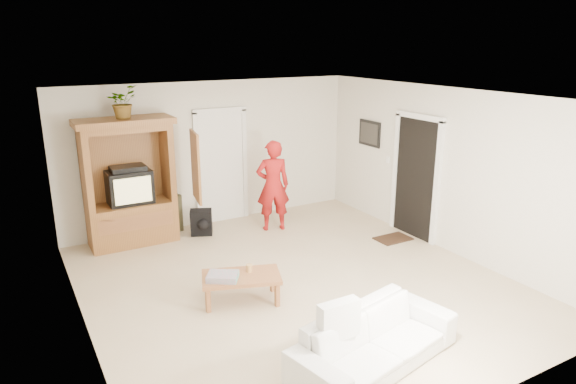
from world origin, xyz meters
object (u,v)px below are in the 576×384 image
at_px(man, 273,186).
at_px(sofa, 375,340).
at_px(coffee_table, 241,278).
at_px(armoire, 131,190).

xyz_separation_m(man, sofa, (-0.98, -4.10, -0.53)).
bearing_deg(coffee_table, man, 72.90).
bearing_deg(sofa, armoire, 94.04).
relative_size(armoire, coffee_table, 1.86).
bearing_deg(coffee_table, armoire, 123.90).
xyz_separation_m(armoire, coffee_table, (0.70, -2.77, -0.58)).
bearing_deg(man, coffee_table, 70.63).
height_order(armoire, sofa, armoire).
distance_m(armoire, sofa, 4.92).
distance_m(armoire, coffee_table, 2.91).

